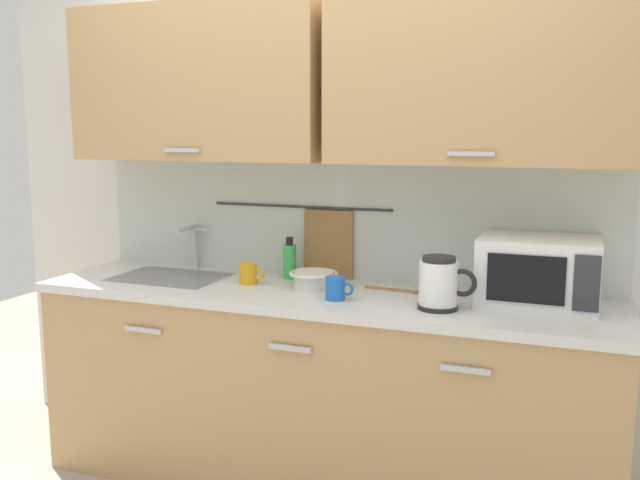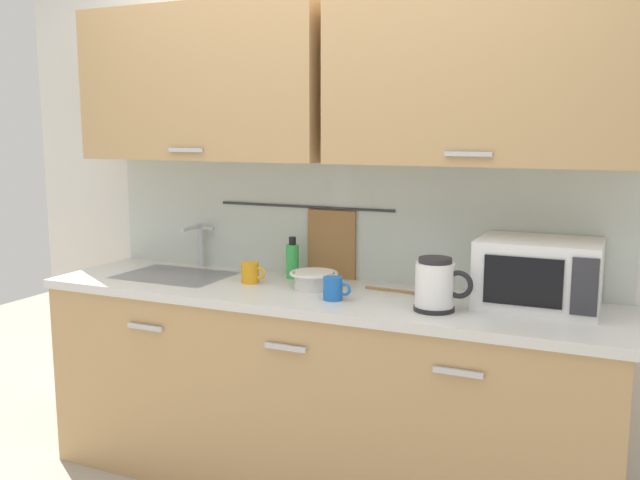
{
  "view_description": "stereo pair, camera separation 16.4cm",
  "coord_description": "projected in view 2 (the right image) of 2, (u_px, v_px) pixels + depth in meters",
  "views": [
    {
      "loc": [
        1.05,
        -2.4,
        1.59
      ],
      "look_at": [
        -0.0,
        0.33,
        1.12
      ],
      "focal_mm": 38.63,
      "sensor_mm": 36.0,
      "label": 1
    },
    {
      "loc": [
        1.2,
        -2.34,
        1.59
      ],
      "look_at": [
        -0.0,
        0.33,
        1.12
      ],
      "focal_mm": 38.63,
      "sensor_mm": 36.0,
      "label": 2
    }
  ],
  "objects": [
    {
      "name": "electric_kettle",
      "position": [
        436.0,
        285.0,
        2.64
      ],
      "size": [
        0.23,
        0.16,
        0.21
      ],
      "color": "black",
      "rests_on": "counter_unit"
    },
    {
      "name": "mixing_bowl",
      "position": [
        314.0,
        279.0,
        3.01
      ],
      "size": [
        0.21,
        0.21,
        0.08
      ],
      "color": "silver",
      "rests_on": "counter_unit"
    },
    {
      "name": "mug_by_kettle",
      "position": [
        333.0,
        289.0,
        2.81
      ],
      "size": [
        0.12,
        0.08,
        0.09
      ],
      "color": "blue",
      "rests_on": "counter_unit"
    },
    {
      "name": "microwave",
      "position": [
        538.0,
        274.0,
        2.68
      ],
      "size": [
        0.46,
        0.35,
        0.27
      ],
      "color": "white",
      "rests_on": "counter_unit"
    },
    {
      "name": "back_wall_assembly",
      "position": [
        339.0,
        145.0,
        3.08
      ],
      "size": [
        3.7,
        0.41,
        2.5
      ],
      "color": "silver",
      "rests_on": "ground"
    },
    {
      "name": "sink_faucet",
      "position": [
        199.0,
        239.0,
        3.46
      ],
      "size": [
        0.09,
        0.17,
        0.22
      ],
      "color": "#B2B5BA",
      "rests_on": "counter_unit"
    },
    {
      "name": "dish_soap_bottle",
      "position": [
        292.0,
        260.0,
        3.22
      ],
      "size": [
        0.06,
        0.06,
        0.2
      ],
      "color": "green",
      "rests_on": "counter_unit"
    },
    {
      "name": "wooden_spoon",
      "position": [
        402.0,
        291.0,
        2.94
      ],
      "size": [
        0.28,
        0.05,
        0.01
      ],
      "color": "#9E7042",
      "rests_on": "counter_unit"
    },
    {
      "name": "counter_unit",
      "position": [
        316.0,
        389.0,
        3.05
      ],
      "size": [
        2.53,
        0.64,
        0.9
      ],
      "color": "tan",
      "rests_on": "ground"
    },
    {
      "name": "mug_near_sink",
      "position": [
        251.0,
        273.0,
        3.13
      ],
      "size": [
        0.12,
        0.08,
        0.09
      ],
      "color": "orange",
      "rests_on": "counter_unit"
    }
  ]
}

